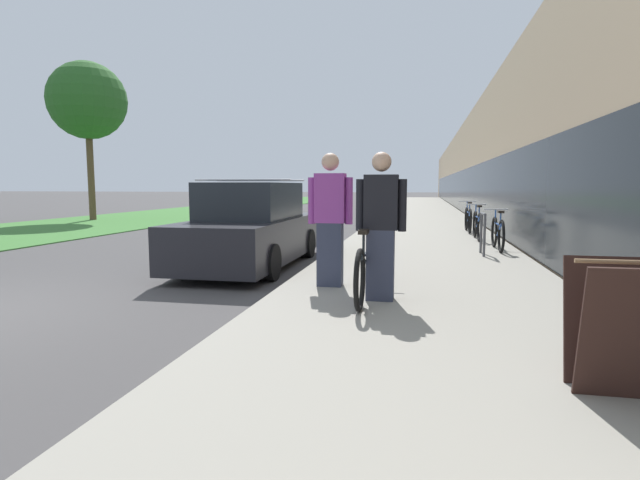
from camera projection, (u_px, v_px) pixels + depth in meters
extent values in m
cube|color=gray|center=(423.00, 215.00, 25.02)|extent=(3.97, 70.00, 0.14)
cube|color=tan|center=(539.00, 171.00, 31.15)|extent=(10.00, 70.00, 4.91)
cube|color=#1E2328|center=(456.00, 190.00, 32.27)|extent=(0.10, 63.00, 2.20)
cube|color=#3D7533|center=(214.00, 210.00, 31.50)|extent=(6.83, 70.00, 0.03)
torus|color=black|center=(376.00, 256.00, 7.34)|extent=(0.06, 0.70, 0.70)
torus|color=black|center=(360.00, 280.00, 5.47)|extent=(0.06, 0.70, 0.70)
cylinder|color=black|center=(369.00, 250.00, 6.39)|extent=(0.04, 1.63, 0.04)
cylinder|color=black|center=(366.00, 262.00, 6.02)|extent=(0.04, 0.97, 0.32)
cylinder|color=black|center=(364.00, 244.00, 5.77)|extent=(0.03, 0.03, 0.29)
cube|color=black|center=(364.00, 232.00, 5.76)|extent=(0.11, 0.22, 0.05)
cylinder|color=black|center=(375.00, 232.00, 7.15)|extent=(0.03, 0.03, 0.30)
cylinder|color=silver|center=(375.00, 222.00, 7.14)|extent=(0.52, 0.03, 0.03)
cube|color=#33384C|center=(380.00, 265.00, 6.03)|extent=(0.33, 0.24, 0.86)
cube|color=black|center=(381.00, 202.00, 5.95)|extent=(0.40, 0.24, 0.66)
cylinder|color=black|center=(360.00, 205.00, 6.00)|extent=(0.10, 0.10, 0.62)
cylinder|color=black|center=(402.00, 205.00, 5.90)|extent=(0.10, 0.10, 0.62)
sphere|color=tan|center=(382.00, 162.00, 5.89)|extent=(0.23, 0.23, 0.23)
cube|color=#33384C|center=(330.00, 254.00, 6.88)|extent=(0.34, 0.24, 0.88)
cube|color=#933D93|center=(330.00, 198.00, 6.79)|extent=(0.41, 0.24, 0.67)
cylinder|color=#933D93|center=(312.00, 201.00, 6.85)|extent=(0.10, 0.10, 0.63)
cylinder|color=#933D93|center=(349.00, 201.00, 6.75)|extent=(0.10, 0.10, 0.63)
sphere|color=tan|center=(330.00, 162.00, 6.74)|extent=(0.24, 0.24, 0.24)
cylinder|color=#4C4C51|center=(484.00, 236.00, 9.71)|extent=(0.05, 0.05, 0.82)
cylinder|color=#4C4C51|center=(481.00, 233.00, 10.24)|extent=(0.05, 0.05, 0.82)
cylinder|color=#4C4C51|center=(483.00, 214.00, 9.93)|extent=(0.05, 0.55, 0.05)
torus|color=black|center=(494.00, 232.00, 11.22)|extent=(0.06, 0.69, 0.69)
torus|color=black|center=(501.00, 236.00, 10.24)|extent=(0.06, 0.69, 0.69)
cylinder|color=#2D56A8|center=(498.00, 224.00, 10.71)|extent=(0.04, 0.85, 0.04)
cylinder|color=#2D56A8|center=(499.00, 230.00, 10.52)|extent=(0.04, 0.52, 0.32)
cylinder|color=#2D56A8|center=(501.00, 219.00, 10.38)|extent=(0.03, 0.03, 0.28)
cube|color=black|center=(501.00, 212.00, 10.36)|extent=(0.11, 0.22, 0.05)
cylinder|color=#2D56A8|center=(495.00, 216.00, 11.10)|extent=(0.03, 0.03, 0.30)
cylinder|color=silver|center=(496.00, 209.00, 11.08)|extent=(0.52, 0.03, 0.03)
torus|color=black|center=(475.00, 224.00, 13.33)|extent=(0.06, 0.72, 0.72)
torus|color=black|center=(479.00, 227.00, 12.29)|extent=(0.06, 0.72, 0.72)
cylinder|color=#2D56A8|center=(477.00, 217.00, 12.79)|extent=(0.04, 0.90, 0.04)
cylinder|color=#2D56A8|center=(478.00, 222.00, 12.59)|extent=(0.04, 0.55, 0.33)
cylinder|color=#2D56A8|center=(479.00, 212.00, 12.44)|extent=(0.03, 0.03, 0.30)
cube|color=black|center=(479.00, 206.00, 12.42)|extent=(0.11, 0.22, 0.05)
cylinder|color=#2D56A8|center=(476.00, 210.00, 13.20)|extent=(0.03, 0.03, 0.31)
cylinder|color=silver|center=(476.00, 204.00, 13.19)|extent=(0.52, 0.03, 0.03)
torus|color=black|center=(467.00, 219.00, 15.41)|extent=(0.06, 0.73, 0.73)
torus|color=black|center=(470.00, 221.00, 14.32)|extent=(0.06, 0.73, 0.73)
cylinder|color=#2D56A8|center=(468.00, 212.00, 14.84)|extent=(0.04, 0.94, 0.04)
cylinder|color=#2D56A8|center=(469.00, 216.00, 14.64)|extent=(0.04, 0.57, 0.33)
cylinder|color=#2D56A8|center=(470.00, 208.00, 14.48)|extent=(0.03, 0.03, 0.30)
cube|color=black|center=(470.00, 203.00, 14.46)|extent=(0.11, 0.22, 0.05)
cylinder|color=#2D56A8|center=(467.00, 207.00, 15.28)|extent=(0.03, 0.03, 0.32)
cylinder|color=silver|center=(467.00, 201.00, 15.26)|extent=(0.52, 0.03, 0.03)
cube|color=#331E19|center=(627.00, 335.00, 3.15)|extent=(0.56, 0.20, 0.89)
cube|color=#331E19|center=(607.00, 320.00, 3.50)|extent=(0.56, 0.20, 0.89)
cylinder|color=#93704C|center=(621.00, 262.00, 3.27)|extent=(0.56, 0.03, 0.03)
cube|color=black|center=(252.00, 238.00, 9.40)|extent=(1.66, 4.47, 0.76)
cube|color=#1E2328|center=(252.00, 201.00, 9.32)|extent=(1.43, 2.23, 0.66)
cylinder|color=silver|center=(260.00, 180.00, 9.76)|extent=(1.78, 0.04, 0.04)
cylinder|color=silver|center=(242.00, 180.00, 8.80)|extent=(1.78, 0.04, 0.04)
cylinder|color=black|center=(239.00, 242.00, 10.88)|extent=(0.22, 0.60, 0.60)
cylinder|color=black|center=(307.00, 243.00, 10.58)|extent=(0.22, 0.60, 0.60)
cylinder|color=black|center=(182.00, 260.00, 8.27)|extent=(0.22, 0.60, 0.60)
cylinder|color=black|center=(270.00, 262.00, 7.97)|extent=(0.22, 0.60, 0.60)
cylinder|color=brown|center=(91.00, 174.00, 21.71)|extent=(0.28, 0.28, 4.01)
sphere|color=#285B23|center=(87.00, 100.00, 21.36)|extent=(3.28, 3.28, 3.28)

